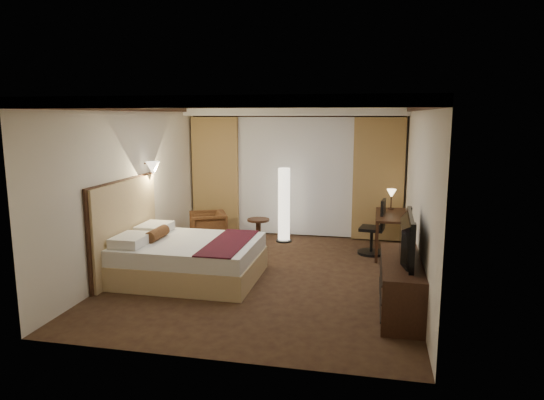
% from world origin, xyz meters
% --- Properties ---
extents(floor, '(4.50, 5.50, 0.01)m').
position_xyz_m(floor, '(0.00, 0.00, 0.00)').
color(floor, '#311B13').
rests_on(floor, ground).
extents(ceiling, '(4.50, 5.50, 0.01)m').
position_xyz_m(ceiling, '(0.00, 0.00, 2.70)').
color(ceiling, white).
rests_on(ceiling, back_wall).
extents(back_wall, '(4.50, 0.02, 2.70)m').
position_xyz_m(back_wall, '(0.00, 2.75, 1.35)').
color(back_wall, beige).
rests_on(back_wall, floor).
extents(left_wall, '(0.02, 5.50, 2.70)m').
position_xyz_m(left_wall, '(-2.25, 0.00, 1.35)').
color(left_wall, beige).
rests_on(left_wall, floor).
extents(right_wall, '(0.02, 5.50, 2.70)m').
position_xyz_m(right_wall, '(2.25, 0.00, 1.35)').
color(right_wall, beige).
rests_on(right_wall, floor).
extents(crown_molding, '(4.50, 5.50, 0.12)m').
position_xyz_m(crown_molding, '(0.00, 0.00, 2.64)').
color(crown_molding, black).
rests_on(crown_molding, ceiling).
extents(soffit, '(4.50, 0.50, 0.20)m').
position_xyz_m(soffit, '(0.00, 2.50, 2.60)').
color(soffit, white).
rests_on(soffit, ceiling).
extents(curtain_sheer, '(2.48, 0.04, 2.45)m').
position_xyz_m(curtain_sheer, '(0.00, 2.67, 1.25)').
color(curtain_sheer, silver).
rests_on(curtain_sheer, back_wall).
extents(curtain_left_drape, '(1.00, 0.14, 2.45)m').
position_xyz_m(curtain_left_drape, '(-1.70, 2.61, 1.25)').
color(curtain_left_drape, '#A6864C').
rests_on(curtain_left_drape, back_wall).
extents(curtain_right_drape, '(1.00, 0.14, 2.45)m').
position_xyz_m(curtain_right_drape, '(1.70, 2.61, 1.25)').
color(curtain_right_drape, '#A6864C').
rests_on(curtain_right_drape, back_wall).
extents(wall_sconce, '(0.24, 0.24, 0.24)m').
position_xyz_m(wall_sconce, '(-2.09, 0.44, 1.62)').
color(wall_sconce, white).
rests_on(wall_sconce, left_wall).
extents(bed, '(2.10, 1.64, 0.62)m').
position_xyz_m(bed, '(-1.14, -0.38, 0.31)').
color(bed, white).
rests_on(bed, floor).
extents(headboard, '(0.12, 1.94, 1.50)m').
position_xyz_m(headboard, '(-2.20, -0.38, 0.75)').
color(headboard, tan).
rests_on(headboard, floor).
extents(armchair, '(0.87, 0.89, 0.70)m').
position_xyz_m(armchair, '(-1.56, 1.66, 0.35)').
color(armchair, '#442514').
rests_on(armchair, floor).
extents(side_table, '(0.44, 0.44, 0.49)m').
position_xyz_m(side_table, '(-0.60, 1.92, 0.24)').
color(side_table, black).
rests_on(side_table, floor).
extents(floor_lamp, '(0.32, 0.32, 1.50)m').
position_xyz_m(floor_lamp, '(-0.12, 2.14, 0.75)').
color(floor_lamp, white).
rests_on(floor_lamp, floor).
extents(desk, '(0.55, 1.30, 0.75)m').
position_xyz_m(desk, '(1.95, 1.63, 0.38)').
color(desk, black).
rests_on(desk, floor).
extents(desk_lamp, '(0.18, 0.18, 0.34)m').
position_xyz_m(desk_lamp, '(1.95, 2.13, 0.92)').
color(desk_lamp, '#FFD899').
rests_on(desk_lamp, desk).
extents(office_chair, '(0.56, 0.56, 1.03)m').
position_xyz_m(office_chair, '(1.61, 1.58, 0.51)').
color(office_chair, black).
rests_on(office_chair, floor).
extents(dresser, '(0.50, 1.73, 0.67)m').
position_xyz_m(dresser, '(2.00, -0.99, 0.34)').
color(dresser, black).
rests_on(dresser, floor).
extents(television, '(0.71, 1.20, 0.15)m').
position_xyz_m(television, '(1.97, -0.99, 1.01)').
color(television, black).
rests_on(television, dresser).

